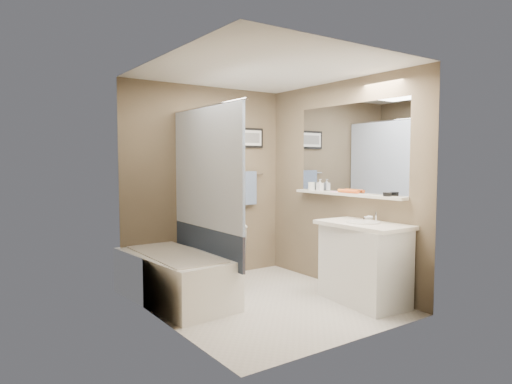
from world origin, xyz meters
TOP-DOWN VIEW (x-y plane):
  - ground at (0.00, 0.00)m, footprint 2.50×2.50m
  - ceiling at (0.00, 0.00)m, footprint 2.20×2.50m
  - wall_back at (0.00, 1.23)m, footprint 2.20×0.04m
  - wall_front at (0.00, -1.23)m, footprint 2.20×0.04m
  - wall_left at (-1.08, 0.00)m, footprint 0.04×2.50m
  - wall_right at (1.08, 0.00)m, footprint 0.04×2.50m
  - tile_surround at (-1.09, 0.50)m, footprint 0.02×1.55m
  - curtain_rod at (-0.40, 0.50)m, footprint 0.02×1.55m
  - curtain_upper at (-0.40, 0.50)m, footprint 0.03×1.45m
  - curtain_lower at (-0.40, 0.50)m, footprint 0.03×1.45m
  - mirror at (1.09, -0.15)m, footprint 0.02×1.60m
  - shelf at (1.04, -0.15)m, footprint 0.12×1.60m
  - towel_bar at (0.55, 1.22)m, footprint 0.60×0.02m
  - towel at (0.55, 1.20)m, footprint 0.34×0.05m
  - art_frame at (0.55, 1.23)m, footprint 0.62×0.02m
  - art_mat at (0.55, 1.22)m, footprint 0.56×0.00m
  - art_image at (0.55, 1.22)m, footprint 0.50×0.00m
  - door at (0.55, -1.24)m, footprint 0.80×0.02m
  - door_handle at (0.22, -1.19)m, footprint 0.10×0.02m
  - bathtub at (-0.75, 0.58)m, footprint 0.83×1.55m
  - tub_rim at (-0.75, 0.58)m, footprint 0.56×1.36m
  - toilet at (0.01, 0.87)m, footprint 0.67×0.86m
  - vanity at (0.85, -0.59)m, footprint 0.59×0.95m
  - countertop at (0.84, -0.59)m, footprint 0.54×0.96m
  - sink_basin at (0.83, -0.59)m, footprint 0.34×0.34m
  - faucet_spout at (1.03, -0.59)m, footprint 0.02×0.02m
  - faucet_knob at (1.03, -0.49)m, footprint 0.05×0.05m
  - candle_bowl_near at (1.04, -0.73)m, footprint 0.09×0.09m
  - hair_brush_front at (1.04, -0.21)m, footprint 0.06×0.22m
  - hair_brush_back at (1.04, -0.15)m, footprint 0.05×0.22m
  - pink_comb at (1.04, -0.00)m, footprint 0.05×0.16m
  - glass_jar at (1.04, 0.43)m, footprint 0.08×0.08m
  - soap_bottle at (1.04, 0.28)m, footprint 0.07×0.07m

SIDE VIEW (x-z plane):
  - ground at x=0.00m, z-range 0.00..0.00m
  - bathtub at x=-0.75m, z-range 0.00..0.50m
  - toilet at x=0.01m, z-range 0.00..0.78m
  - vanity at x=0.85m, z-range 0.00..0.80m
  - tub_rim at x=-0.75m, z-range 0.49..0.51m
  - curtain_lower at x=-0.40m, z-range 0.40..0.76m
  - countertop at x=0.84m, z-range 0.80..0.84m
  - sink_basin at x=0.83m, z-range 0.84..0.86m
  - faucet_knob at x=1.03m, z-range 0.84..0.90m
  - faucet_spout at x=1.03m, z-range 0.84..0.94m
  - tile_surround at x=-1.09m, z-range 0.00..2.00m
  - door at x=0.55m, z-range 0.00..2.00m
  - door_handle at x=0.22m, z-range 0.99..1.01m
  - shelf at x=1.04m, z-range 1.09..1.11m
  - pink_comb at x=1.04m, z-range 1.11..1.12m
  - towel at x=0.55m, z-range 0.90..1.34m
  - candle_bowl_near at x=1.04m, z-range 1.11..1.16m
  - hair_brush_front at x=1.04m, z-range 1.12..1.16m
  - hair_brush_back at x=1.04m, z-range 1.12..1.16m
  - glass_jar at x=1.04m, z-range 1.11..1.22m
  - soap_bottle at x=1.04m, z-range 1.11..1.26m
  - wall_back at x=0.00m, z-range 0.00..2.40m
  - wall_front at x=0.00m, z-range 0.00..2.40m
  - wall_left at x=-1.08m, z-range 0.00..2.40m
  - wall_right at x=1.08m, z-range 0.00..2.40m
  - towel_bar at x=0.55m, z-range 1.29..1.31m
  - curtain_upper at x=-0.40m, z-range 0.76..2.04m
  - mirror at x=1.09m, z-range 1.12..2.12m
  - art_frame at x=0.55m, z-range 1.65..1.91m
  - art_mat at x=0.55m, z-range 1.68..1.88m
  - art_image at x=0.55m, z-range 1.72..1.84m
  - curtain_rod at x=-0.40m, z-range 2.04..2.06m
  - ceiling at x=0.00m, z-range 2.36..2.40m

